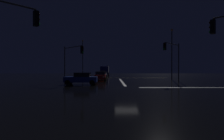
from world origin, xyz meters
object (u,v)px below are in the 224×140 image
(traffic_signal_nw, at_px, (72,56))
(streetlamp_left_far, at_px, (83,56))
(box_truck, at_px, (105,70))
(sedan_red, at_px, (101,76))
(streetlamp_right_near, at_px, (172,50))
(sedan_silver, at_px, (104,73))
(sedan_blue_crossing, at_px, (82,78))
(traffic_signal_ne, at_px, (174,54))
(sedan_orange, at_px, (101,75))
(traffic_signal_sw, at_px, (3,30))
(sedan_white, at_px, (103,74))

(traffic_signal_nw, height_order, streetlamp_left_far, streetlamp_left_far)
(box_truck, xyz_separation_m, traffic_signal_nw, (-3.88, -28.15, 2.27))
(sedan_red, distance_m, streetlamp_right_near, 14.75)
(streetlamp_right_near, bearing_deg, sedan_silver, 133.36)
(sedan_blue_crossing, relative_size, traffic_signal_ne, 0.70)
(sedan_orange, xyz_separation_m, streetlamp_left_far, (-6.02, 13.40, 5.09))
(traffic_signal_sw, height_order, streetlamp_left_far, streetlamp_left_far)
(sedan_white, xyz_separation_m, sedan_silver, (-0.23, 5.86, 0.00))
(traffic_signal_nw, bearing_deg, sedan_white, 76.06)
(sedan_orange, height_order, traffic_signal_ne, traffic_signal_ne)
(box_truck, bearing_deg, sedan_red, -89.39)
(sedan_white, height_order, streetlamp_right_near, streetlamp_right_near)
(streetlamp_left_far, bearing_deg, traffic_signal_sw, -87.43)
(sedan_blue_crossing, bearing_deg, streetlamp_left_far, 99.34)
(traffic_signal_nw, bearing_deg, traffic_signal_sw, -91.77)
(sedan_red, distance_m, sedan_silver, 17.96)
(sedan_orange, relative_size, sedan_silver, 1.00)
(sedan_blue_crossing, bearing_deg, sedan_red, 75.34)
(sedan_red, xyz_separation_m, sedan_white, (-0.23, 12.10, 0.00))
(sedan_orange, bearing_deg, traffic_signal_sw, -99.60)
(sedan_white, xyz_separation_m, box_truck, (-0.03, 12.37, 0.91))
(sedan_red, distance_m, box_truck, 24.49)
(sedan_silver, bearing_deg, traffic_signal_sw, -96.33)
(box_truck, height_order, traffic_signal_nw, traffic_signal_nw)
(sedan_orange, height_order, traffic_signal_sw, traffic_signal_sw)
(sedan_orange, height_order, traffic_signal_nw, traffic_signal_nw)
(traffic_signal_ne, bearing_deg, traffic_signal_nw, -179.55)
(sedan_blue_crossing, distance_m, streetlamp_left_far, 27.50)
(sedan_blue_crossing, xyz_separation_m, streetlamp_right_near, (15.59, 10.67, 4.80))
(sedan_red, relative_size, sedan_white, 1.00)
(sedan_red, bearing_deg, streetlamp_right_near, 12.68)
(streetlamp_right_near, bearing_deg, traffic_signal_ne, -107.71)
(sedan_white, height_order, box_truck, box_truck)
(sedan_orange, bearing_deg, sedan_blue_crossing, -97.04)
(traffic_signal_sw, relative_size, streetlamp_left_far, 0.62)
(streetlamp_left_far, height_order, streetlamp_right_near, streetlamp_left_far)
(streetlamp_left_far, xyz_separation_m, streetlamp_right_near, (19.98, -16.00, -0.29))
(traffic_signal_ne, bearing_deg, traffic_signal_sw, -135.00)
(sedan_orange, distance_m, box_truck, 18.84)
(sedan_orange, distance_m, sedan_silver, 12.30)
(sedan_orange, distance_m, traffic_signal_sw, 25.95)
(sedan_blue_crossing, xyz_separation_m, streetlamp_left_far, (-4.39, 26.67, 5.09))
(sedan_red, bearing_deg, sedan_orange, 93.57)
(sedan_orange, bearing_deg, traffic_signal_nw, -112.11)
(traffic_signal_sw, bearing_deg, sedan_orange, 80.40)
(sedan_red, distance_m, traffic_signal_sw, 20.54)
(sedan_blue_crossing, bearing_deg, sedan_white, 84.89)
(sedan_white, bearing_deg, traffic_signal_ne, -53.17)
(sedan_silver, relative_size, streetlamp_left_far, 0.42)
(traffic_signal_sw, height_order, traffic_signal_nw, traffic_signal_sw)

